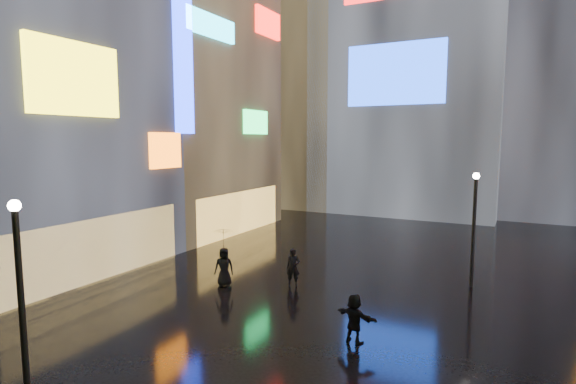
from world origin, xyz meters
The scene contains 11 objects.
ground centered at (0.00, 20.00, 0.00)m, with size 140.00×140.00×0.00m, color black.
building_left_mid centered at (-15.98, 14.01, 11.97)m, with size 10.28×12.70×24.00m.
building_left_far centered at (-15.98, 26.00, 10.98)m, with size 10.28×12.00×22.00m.
tower_flank_right centered at (9.00, 46.00, 17.00)m, with size 12.00×12.00×34.00m, color black.
tower_flank_left centered at (-14.00, 42.00, 13.00)m, with size 10.00×10.00×26.00m, color black.
lamp_near centered at (-4.38, 6.01, 2.94)m, with size 0.30×0.30×5.20m.
lamp_far centered at (4.78, 20.88, 2.94)m, with size 0.30×0.30×5.20m.
pedestrian_4 centered at (-5.24, 15.80, 0.89)m, with size 0.87×0.56×1.77m, color black.
pedestrian_5 centered at (1.91, 13.05, 0.82)m, with size 1.51×0.48×1.63m, color black.
pedestrian_6 centered at (-2.47, 17.28, 0.86)m, with size 0.62×0.41×1.71m, color black.
umbrella_2 centered at (-5.24, 15.80, 2.23)m, with size 0.99×1.01×0.91m, color black.
Camera 1 is at (6.47, -0.50, 6.64)m, focal length 28.00 mm.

